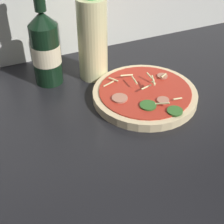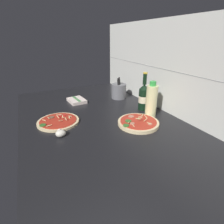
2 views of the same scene
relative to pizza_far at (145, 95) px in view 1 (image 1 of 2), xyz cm
name	(u,v)px [view 1 (image 1 of 2)]	position (x,y,z in cm)	size (l,w,h in cm)	color
counter_slab	(118,176)	(-14.68, -17.72, -2.38)	(160.00, 90.00, 2.50)	black
pizza_far	(145,95)	(0.00, 0.00, 0.00)	(23.64, 23.64, 5.20)	beige
beer_bottle	(45,47)	(-17.87, 15.85, 8.14)	(6.73, 6.73, 25.75)	black
oil_bottle	(93,38)	(-7.04, 13.90, 9.19)	(7.00, 7.00, 22.44)	beige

